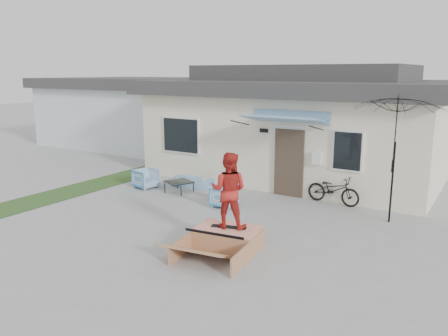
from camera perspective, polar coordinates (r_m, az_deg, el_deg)
The scene contains 13 objects.
ground at distance 10.98m, azimuth -6.42°, elevation -8.17°, with size 90.00×90.00×0.00m, color #949494.
grass_strip at distance 15.84m, azimuth -16.69°, elevation -2.20°, with size 1.40×8.00×0.01m, color #28491E.
house at distance 17.35m, azimuth 10.18°, elevation 5.86°, with size 10.80×8.49×4.10m.
neighbor_house at distance 24.83m, azimuth -11.14°, elevation 7.32°, with size 8.60×7.60×3.50m.
loveseat at distance 15.05m, azimuth -4.08°, elevation -1.39°, with size 1.41×0.41×0.55m, color teal.
armchair_left at distance 15.07m, azimuth -9.96°, elevation -1.22°, with size 0.69×0.64×0.71m, color teal.
armchair_right at distance 12.80m, azimuth -0.01°, elevation -3.50°, with size 0.66×0.62×0.68m, color teal.
coffee_table at distance 14.42m, azimuth -5.77°, elevation -2.41°, with size 0.74×0.74×0.36m, color black.
bicycle at distance 13.43m, azimuth 13.87°, elevation -2.33°, with size 0.57×1.62×1.04m, color black.
patio_umbrella at distance 11.96m, azimuth 21.00°, elevation 1.48°, with size 2.79×2.71×2.20m.
skate_ramp at distance 9.91m, azimuth 0.49°, elevation -8.97°, with size 1.37×1.83×0.46m, color #9D6A46, non-canonical shape.
skateboard at distance 9.86m, azimuth 0.60°, elevation -7.51°, with size 0.78×0.20×0.05m, color black.
skater at distance 9.60m, azimuth 0.61°, elevation -2.69°, with size 0.81×0.63×1.67m, color #AD231E.
Camera 1 is at (6.48, -7.99, 3.81)m, focal length 35.63 mm.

